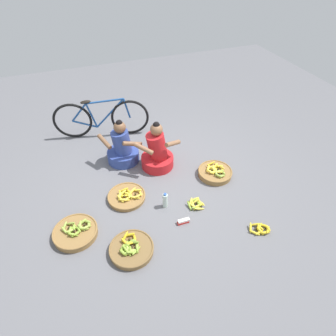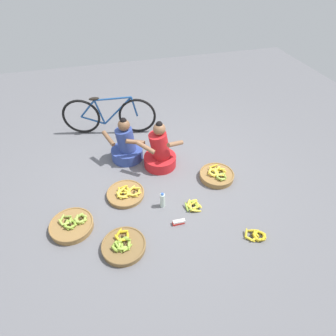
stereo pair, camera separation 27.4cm
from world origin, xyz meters
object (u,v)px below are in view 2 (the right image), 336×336
bicycle_leaning (109,116)px  banana_basket_mid_left (126,194)px  banana_basket_back_right (124,246)px  banana_basket_back_center (72,225)px  loose_bananas_front_right (257,236)px  packet_carton_stack (179,222)px  loose_bananas_near_bicycle (193,206)px  vendor_woman_front (160,152)px  banana_basket_back_left (217,175)px  vendor_woman_behind (126,146)px  water_bottle (163,200)px

bicycle_leaning → banana_basket_mid_left: bearing=-89.5°
banana_basket_back_right → banana_basket_back_center: bearing=141.6°
bicycle_leaning → banana_basket_back_center: (-0.75, -2.12, -0.30)m
loose_bananas_front_right → banana_basket_back_center: bearing=161.5°
bicycle_leaning → banana_basket_back_center: 2.27m
packet_carton_stack → banana_basket_back_right: bearing=-166.4°
bicycle_leaning → banana_basket_back_center: bicycle_leaning is taller
loose_bananas_near_bicycle → vendor_woman_front: bearing=102.5°
banana_basket_back_right → loose_bananas_front_right: banana_basket_back_right is taller
packet_carton_stack → banana_basket_back_left: bearing=40.4°
vendor_woman_behind → banana_basket_back_right: bearing=-100.3°
vendor_woman_behind → banana_basket_back_center: bearing=-126.0°
vendor_woman_behind → loose_bananas_near_bicycle: (0.71, -1.34, -0.21)m
vendor_woman_front → banana_basket_back_left: 0.96m
banana_basket_back_left → loose_bananas_front_right: 1.16m
banana_basket_back_center → packet_carton_stack: banana_basket_back_center is taller
vendor_woman_front → vendor_woman_behind: bearing=146.1°
banana_basket_back_left → banana_basket_back_right: size_ratio=0.98×
banana_basket_back_right → banana_basket_back_left: bearing=29.3°
loose_bananas_near_bicycle → water_bottle: 0.44m
banana_basket_back_right → packet_carton_stack: (0.76, 0.18, -0.02)m
vendor_woman_behind → bicycle_leaning: 0.88m
banana_basket_back_left → water_bottle: 1.02m
banana_basket_back_left → banana_basket_back_center: (-2.18, -0.41, -0.00)m
vendor_woman_front → water_bottle: size_ratio=3.33×
banana_basket_back_center → bicycle_leaning: bearing=70.6°
bicycle_leaning → banana_basket_back_right: bearing=-93.2°
banana_basket_back_left → packet_carton_stack: (-0.83, -0.70, -0.03)m
banana_basket_back_right → packet_carton_stack: banana_basket_back_right is taller
banana_basket_mid_left → banana_basket_back_right: size_ratio=1.00×
banana_basket_back_left → banana_basket_mid_left: size_ratio=0.98×
vendor_woman_front → banana_basket_back_left: bearing=-34.4°
banana_basket_mid_left → loose_bananas_front_right: (1.49, -1.15, -0.01)m
water_bottle → banana_basket_back_right: bearing=-139.2°
loose_bananas_near_bicycle → banana_basket_mid_left: bearing=152.0°
bicycle_leaning → loose_bananas_front_right: 3.26m
banana_basket_back_left → banana_basket_mid_left: (-1.42, -0.01, -0.02)m
banana_basket_back_left → packet_carton_stack: bearing=-139.6°
banana_basket_mid_left → banana_basket_back_right: bearing=-100.3°
bicycle_leaning → banana_basket_back_right: size_ratio=3.07×
vendor_woman_front → water_bottle: (-0.18, -0.87, -0.15)m
vendor_woman_behind → vendor_woman_front: bearing=-33.9°
vendor_woman_behind → banana_basket_back_center: 1.58m
loose_bananas_front_right → banana_basket_back_left: bearing=93.3°
bicycle_leaning → vendor_woman_behind: bearing=-78.5°
banana_basket_mid_left → packet_carton_stack: (0.60, -0.69, -0.01)m
banana_basket_back_center → loose_bananas_near_bicycle: bearing=-2.5°
banana_basket_back_right → loose_bananas_near_bicycle: 1.11m
vendor_woman_front → banana_basket_back_left: (0.77, -0.53, -0.21)m
vendor_woman_behind → water_bottle: size_ratio=3.11×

